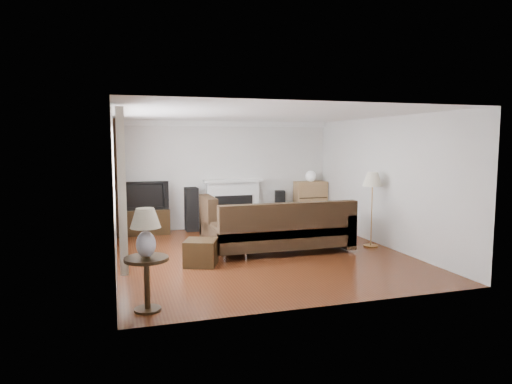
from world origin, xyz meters
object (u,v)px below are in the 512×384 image
object	(u,v)px
sectional_sofa	(282,228)
floor_lamp	(372,210)
side_table	(147,284)
bookshelf	(310,203)
tv_stand	(144,222)
coffee_table	(271,226)

from	to	relation	value
sectional_sofa	floor_lamp	world-z (taller)	floor_lamp
side_table	bookshelf	bearing A→B (deg)	48.51
bookshelf	side_table	size ratio (longest dim) A/B	1.61
sectional_sofa	side_table	xyz separation A→B (m)	(-2.58, -2.31, -0.12)
tv_stand	sectional_sofa	xyz separation A→B (m)	(2.35, -2.42, 0.17)
sectional_sofa	coffee_table	size ratio (longest dim) A/B	2.75
tv_stand	coffee_table	bearing A→B (deg)	-19.19
bookshelf	floor_lamp	xyz separation A→B (m)	(0.14, -2.59, 0.19)
bookshelf	sectional_sofa	bearing A→B (deg)	-123.81
coffee_table	floor_lamp	size ratio (longest dim) A/B	0.70
coffee_table	sectional_sofa	bearing A→B (deg)	-83.05
tv_stand	side_table	xyz separation A→B (m)	(-0.23, -4.73, 0.05)
tv_stand	sectional_sofa	size ratio (longest dim) A/B	0.40
coffee_table	side_table	bearing A→B (deg)	-108.94
bookshelf	coffee_table	bearing A→B (deg)	-144.41
floor_lamp	side_table	xyz separation A→B (m)	(-4.37, -2.19, -0.39)
tv_stand	coffee_table	distance (m)	2.80
sectional_sofa	floor_lamp	size ratio (longest dim) A/B	1.92
tv_stand	floor_lamp	distance (m)	4.88
bookshelf	side_table	bearing A→B (deg)	-131.49
bookshelf	side_table	world-z (taller)	bookshelf
coffee_table	floor_lamp	bearing A→B (deg)	-29.12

